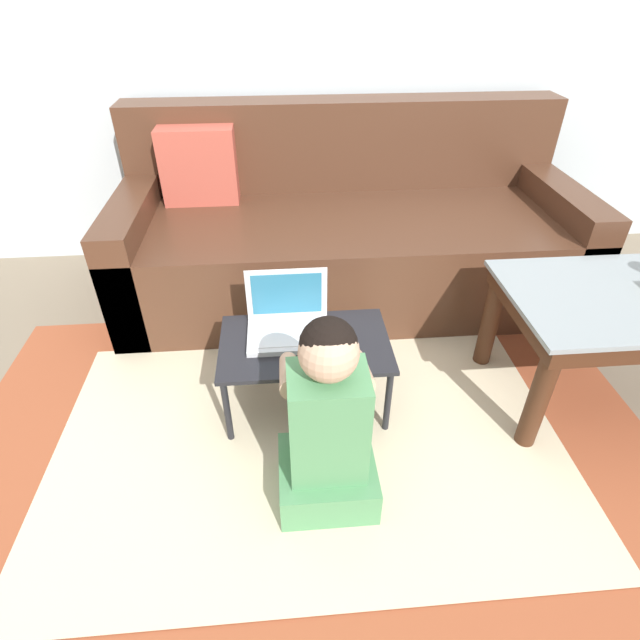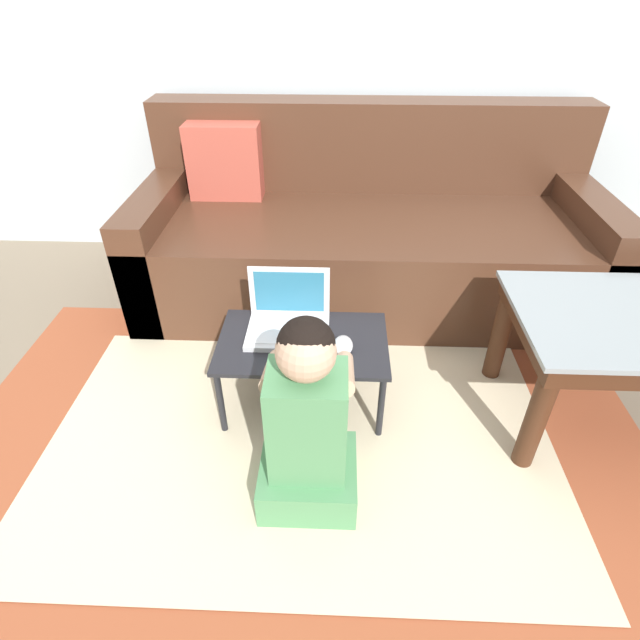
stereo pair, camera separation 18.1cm
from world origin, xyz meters
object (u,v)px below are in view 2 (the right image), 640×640
laptop_desk (303,348)px  person_seated (308,426)px  laptop (289,322)px  couch (366,235)px  computer_mouse (344,345)px

laptop_desk → person_seated: (0.04, -0.41, 0.04)m
laptop_desk → person_seated: size_ratio=0.90×
laptop → person_seated: person_seated is taller
couch → laptop_desk: size_ratio=3.56×
laptop → person_seated: bearing=-78.2°
laptop → computer_mouse: size_ratio=2.73×
couch → laptop_desk: bearing=-106.5°
laptop_desk → computer_mouse: size_ratio=5.62×
laptop → computer_mouse: 0.23m
couch → computer_mouse: 0.93m
laptop → computer_mouse: bearing=-26.4°
laptop → computer_mouse: (0.20, -0.10, -0.02)m
couch → person_seated: size_ratio=3.19×
laptop → laptop_desk: bearing=-47.1°
laptop_desk → person_seated: bearing=-84.1°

